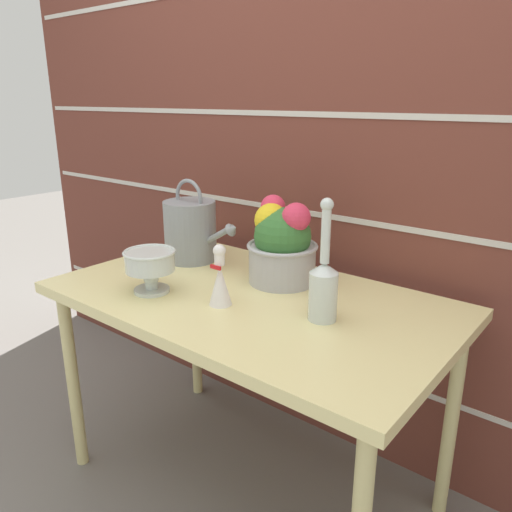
# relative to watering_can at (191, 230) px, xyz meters

# --- Properties ---
(ground_plane) EXTENTS (12.00, 12.00, 0.00)m
(ground_plane) POSITION_rel_watering_can_xyz_m (0.40, -0.14, -0.86)
(ground_plane) COLOR slate
(brick_wall) EXTENTS (3.60, 0.08, 2.20)m
(brick_wall) POSITION_rel_watering_can_xyz_m (0.40, 0.33, 0.24)
(brick_wall) COLOR brown
(brick_wall) RESTS_ON ground_plane
(patio_table) EXTENTS (1.27, 0.74, 0.74)m
(patio_table) POSITION_rel_watering_can_xyz_m (0.40, -0.14, -0.19)
(patio_table) COLOR beige
(patio_table) RESTS_ON ground_plane
(watering_can) EXTENTS (0.34, 0.20, 0.31)m
(watering_can) POSITION_rel_watering_can_xyz_m (0.00, 0.00, 0.00)
(watering_can) COLOR gray
(watering_can) RESTS_ON patio_table
(crystal_pedestal_bowl) EXTENTS (0.17, 0.17, 0.14)m
(crystal_pedestal_bowl) POSITION_rel_watering_can_xyz_m (0.14, -0.32, -0.02)
(crystal_pedestal_bowl) COLOR silver
(crystal_pedestal_bowl) RESTS_ON patio_table
(flower_planter) EXTENTS (0.24, 0.24, 0.29)m
(flower_planter) POSITION_rel_watering_can_xyz_m (0.41, 0.02, 0.02)
(flower_planter) COLOR #ADADB2
(flower_planter) RESTS_ON patio_table
(glass_decanter) EXTENTS (0.08, 0.08, 0.35)m
(glass_decanter) POSITION_rel_watering_can_xyz_m (0.68, -0.15, -0.01)
(glass_decanter) COLOR silver
(glass_decanter) RESTS_ON patio_table
(figurine_vase) EXTENTS (0.07, 0.07, 0.19)m
(figurine_vase) POSITION_rel_watering_can_xyz_m (0.38, -0.25, -0.04)
(figurine_vase) COLOR white
(figurine_vase) RESTS_ON patio_table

